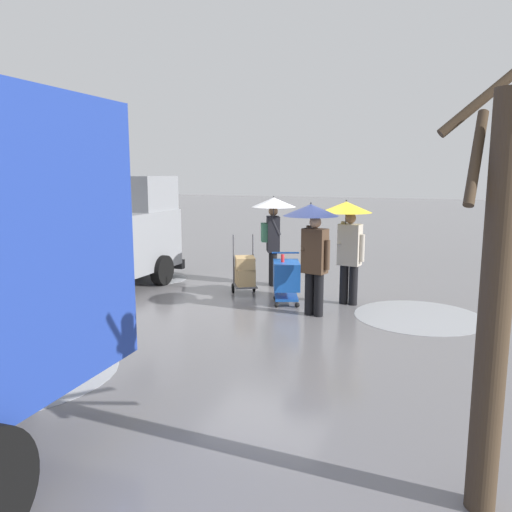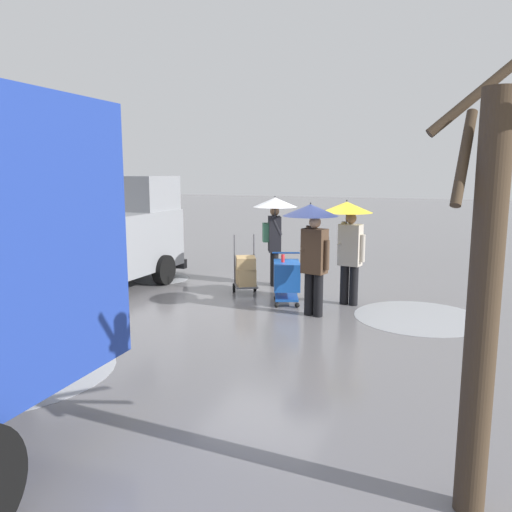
{
  "view_description": "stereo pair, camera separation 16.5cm",
  "coord_description": "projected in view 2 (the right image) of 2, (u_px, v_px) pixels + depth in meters",
  "views": [
    {
      "loc": [
        -3.24,
        9.46,
        2.7
      ],
      "look_at": [
        0.2,
        0.16,
        1.05
      ],
      "focal_mm": 35.59,
      "sensor_mm": 36.0,
      "label": 1
    },
    {
      "loc": [
        -3.39,
        9.4,
        2.7
      ],
      "look_at": [
        0.2,
        0.16,
        1.05
      ],
      "focal_mm": 35.59,
      "sensor_mm": 36.0,
      "label": 2
    }
  ],
  "objects": [
    {
      "name": "slush_patch_mid_street",
      "position": [
        11.0,
        371.0,
        6.96
      ],
      "size": [
        2.81,
        2.81,
        0.01
      ],
      "primitive_type": "cylinder",
      "color": "#ADAFB5",
      "rests_on": "ground"
    },
    {
      "name": "shopping_cart_vendor",
      "position": [
        287.0,
        277.0,
        10.42
      ],
      "size": [
        0.8,
        0.96,
        1.04
      ],
      "color": "#1951B2",
      "rests_on": "ground"
    },
    {
      "name": "bare_tree_near",
      "position": [
        488.0,
        289.0,
        3.82
      ],
      "size": [
        1.18,
        1.06,
        3.68
      ],
      "color": "#423323",
      "rests_on": "ground"
    },
    {
      "name": "pedestrian_black_side",
      "position": [
        313.0,
        233.0,
        9.43
      ],
      "size": [
        1.04,
        1.04,
        2.15
      ],
      "color": "black",
      "rests_on": "ground"
    },
    {
      "name": "slush_patch_far_side",
      "position": [
        419.0,
        317.0,
        9.52
      ],
      "size": [
        2.41,
        2.41,
        0.01
      ],
      "primitive_type": "cylinder",
      "color": "#999BA0",
      "rests_on": "ground"
    },
    {
      "name": "ground_plane",
      "position": [
        268.0,
        306.0,
        10.3
      ],
      "size": [
        90.0,
        90.0,
        0.0
      ],
      "primitive_type": "plane",
      "color": "slate"
    },
    {
      "name": "cargo_van_parked_right",
      "position": [
        92.0,
        241.0,
        11.24
      ],
      "size": [
        2.24,
        5.36,
        2.6
      ],
      "color": "gray",
      "rests_on": "ground"
    },
    {
      "name": "hand_dolly_boxes",
      "position": [
        246.0,
        272.0,
        11.19
      ],
      "size": [
        0.78,
        0.86,
        1.32
      ],
      "color": "#515156",
      "rests_on": "ground"
    },
    {
      "name": "pedestrian_pink_side",
      "position": [
        274.0,
        220.0,
        11.93
      ],
      "size": [
        1.04,
        1.04,
        2.15
      ],
      "color": "black",
      "rests_on": "ground"
    },
    {
      "name": "pedestrian_white_side",
      "position": [
        348.0,
        228.0,
        10.23
      ],
      "size": [
        1.04,
        1.04,
        2.15
      ],
      "color": "black",
      "rests_on": "ground"
    },
    {
      "name": "slush_patch_under_van",
      "position": [
        161.0,
        278.0,
        12.97
      ],
      "size": [
        1.41,
        1.41,
        0.01
      ],
      "primitive_type": "cylinder",
      "color": "#999BA0",
      "rests_on": "ground"
    }
  ]
}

